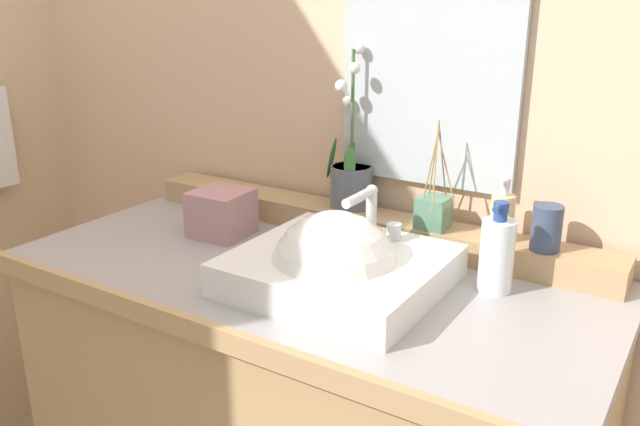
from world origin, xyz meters
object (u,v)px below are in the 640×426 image
(potted_plant, at_px, (351,177))
(tumbler_cup, at_px, (547,228))
(reed_diffuser, at_px, (433,211))
(soap_bar, at_px, (321,224))
(sink_basin, at_px, (336,273))
(lotion_bottle, at_px, (497,254))
(tissue_box, at_px, (222,213))
(soap_dispenser, at_px, (502,216))

(potted_plant, distance_m, tumbler_cup, 0.49)
(reed_diffuser, bearing_deg, soap_bar, -140.86)
(sink_basin, bearing_deg, lotion_bottle, 29.99)
(tumbler_cup, bearing_deg, potted_plant, 175.68)
(tumbler_cup, xyz_separation_m, tissue_box, (-0.73, -0.16, -0.05))
(soap_bar, xyz_separation_m, tumbler_cup, (0.45, 0.16, 0.03))
(soap_bar, height_order, soap_dispenser, soap_dispenser)
(tissue_box, bearing_deg, soap_dispenser, 14.86)
(sink_basin, xyz_separation_m, potted_plant, (-0.15, 0.31, 0.11))
(reed_diffuser, bearing_deg, sink_basin, -107.58)
(sink_basin, relative_size, tissue_box, 3.10)
(soap_bar, bearing_deg, tumbler_cup, 19.57)
(sink_basin, height_order, tumbler_cup, sink_basin)
(tumbler_cup, bearing_deg, lotion_bottle, -118.47)
(soap_dispenser, height_order, lotion_bottle, soap_dispenser)
(sink_basin, distance_m, lotion_bottle, 0.32)
(tissue_box, bearing_deg, tumbler_cup, 12.49)
(soap_bar, bearing_deg, potted_plant, 100.38)
(soap_bar, height_order, tumbler_cup, tumbler_cup)
(lotion_bottle, height_order, tissue_box, lotion_bottle)
(reed_diffuser, xyz_separation_m, tissue_box, (-0.48, -0.16, -0.04))
(potted_plant, height_order, lotion_bottle, potted_plant)
(reed_diffuser, height_order, lotion_bottle, reed_diffuser)
(sink_basin, height_order, soap_dispenser, soap_dispenser)
(tumbler_cup, xyz_separation_m, reed_diffuser, (-0.25, 0.00, -0.01))
(soap_bar, height_order, tissue_box, tissue_box)
(potted_plant, bearing_deg, tumbler_cup, -4.32)
(soap_dispenser, height_order, tumbler_cup, soap_dispenser)
(soap_dispenser, height_order, tissue_box, soap_dispenser)
(potted_plant, distance_m, tissue_box, 0.33)
(soap_dispenser, bearing_deg, potted_plant, 175.62)
(potted_plant, bearing_deg, sink_basin, -64.79)
(tumbler_cup, distance_m, tissue_box, 0.75)
(soap_bar, xyz_separation_m, lotion_bottle, (0.38, 0.04, -0.00))
(potted_plant, relative_size, reed_diffuser, 1.61)
(lotion_bottle, bearing_deg, soap_bar, -173.69)
(tissue_box, bearing_deg, sink_basin, -15.87)
(lotion_bottle, bearing_deg, sink_basin, -150.01)
(tumbler_cup, height_order, tissue_box, tumbler_cup)
(potted_plant, xyz_separation_m, reed_diffuser, (0.23, -0.03, -0.04))
(sink_basin, relative_size, tumbler_cup, 4.17)
(sink_basin, bearing_deg, reed_diffuser, 72.42)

